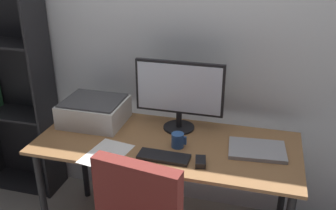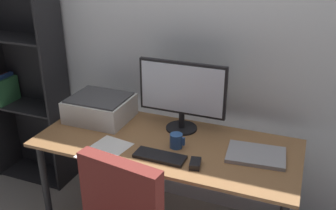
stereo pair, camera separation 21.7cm
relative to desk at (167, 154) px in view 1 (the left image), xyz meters
name	(u,v)px [view 1 (the left image)]	position (x,y,z in m)	size (l,w,h in m)	color
back_wall	(187,31)	(0.00, 0.50, 0.65)	(6.40, 0.10, 2.60)	silver
desk	(167,154)	(0.00, 0.00, 0.00)	(1.57, 0.67, 0.74)	olive
monitor	(179,91)	(0.03, 0.19, 0.34)	(0.56, 0.20, 0.45)	black
keyboard	(164,157)	(0.03, -0.18, 0.10)	(0.29, 0.11, 0.02)	black
mouse	(201,162)	(0.24, -0.19, 0.10)	(0.06, 0.10, 0.03)	black
coffee_mug	(178,140)	(0.08, -0.04, 0.13)	(0.09, 0.07, 0.09)	#285193
laptop	(257,150)	(0.53, 0.03, 0.10)	(0.32, 0.23, 0.02)	#99999E
printer	(94,111)	(-0.53, 0.13, 0.17)	(0.40, 0.34, 0.16)	silver
paper_sheet	(106,154)	(-0.29, -0.22, 0.09)	(0.21, 0.30, 0.00)	white
bookshelf	(9,79)	(-1.32, 0.33, 0.25)	(0.62, 0.28, 1.83)	black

